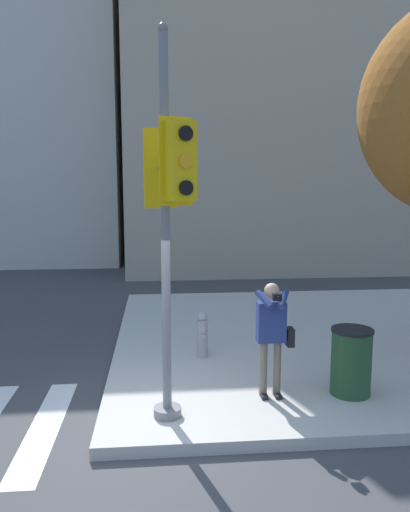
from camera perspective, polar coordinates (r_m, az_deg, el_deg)
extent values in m
plane|color=#424244|center=(6.79, -8.01, -19.91)|extent=(160.00, 160.00, 0.00)
cube|color=#BCB7AD|center=(10.46, 12.70, -9.19)|extent=(8.00, 8.00, 0.17)
cube|color=silver|center=(7.30, -17.79, -18.07)|extent=(0.40, 2.81, 0.01)
cylinder|color=slate|center=(6.89, -4.31, -17.30)|extent=(0.37, 0.37, 0.12)
cylinder|color=slate|center=(6.23, -4.55, 3.01)|extent=(0.12, 0.12, 4.68)
sphere|color=slate|center=(6.46, -4.83, 24.54)|extent=(0.13, 0.13, 0.13)
cylinder|color=slate|center=(6.40, -4.96, 9.96)|extent=(0.10, 0.29, 0.05)
cube|color=#E5B70C|center=(6.66, -5.36, 9.90)|extent=(0.34, 0.29, 0.90)
cube|color=#E5B70C|center=(6.53, -5.16, 9.93)|extent=(0.42, 0.09, 1.02)
cylinder|color=black|center=(6.81, -5.59, 12.39)|extent=(0.17, 0.06, 0.17)
cylinder|color=orange|center=(6.79, -5.56, 9.86)|extent=(0.17, 0.06, 0.17)
cylinder|color=black|center=(6.79, -5.52, 7.33)|extent=(0.17, 0.06, 0.17)
cylinder|color=slate|center=(6.03, -3.87, 10.67)|extent=(0.16, 0.28, 0.05)
cube|color=#E5B70C|center=(5.79, -2.78, 10.77)|extent=(0.37, 0.34, 0.90)
cube|color=#E5B70C|center=(5.91, -3.35, 10.72)|extent=(0.40, 0.19, 1.02)
cylinder|color=black|center=(5.69, -2.20, 13.84)|extent=(0.17, 0.09, 0.17)
cylinder|color=orange|center=(5.67, -2.18, 10.82)|extent=(0.17, 0.09, 0.17)
cylinder|color=black|center=(5.67, -2.16, 7.79)|extent=(0.17, 0.09, 0.17)
cube|color=black|center=(7.46, 6.74, -15.53)|extent=(0.09, 0.24, 0.05)
cube|color=black|center=(7.50, 8.29, -15.42)|extent=(0.09, 0.24, 0.05)
cylinder|color=#6B6051|center=(7.37, 6.69, -12.65)|extent=(0.11, 0.11, 0.81)
cylinder|color=#6B6051|center=(7.41, 8.24, -12.56)|extent=(0.11, 0.11, 0.81)
cube|color=navy|center=(7.17, 7.57, -7.46)|extent=(0.40, 0.22, 0.57)
sphere|color=tan|center=(7.06, 7.64, -3.93)|extent=(0.21, 0.21, 0.21)
cube|color=black|center=(6.77, 8.23, -4.65)|extent=(0.12, 0.10, 0.09)
cylinder|color=black|center=(6.71, 8.37, -4.78)|extent=(0.06, 0.08, 0.06)
cylinder|color=navy|center=(6.92, 6.79, -4.96)|extent=(0.23, 0.35, 0.23)
cylinder|color=navy|center=(6.98, 8.97, -4.88)|extent=(0.23, 0.35, 0.23)
cube|color=black|center=(7.32, 9.66, -9.09)|extent=(0.10, 0.20, 0.26)
cylinder|color=#99999E|center=(8.87, -0.31, -9.39)|extent=(0.19, 0.19, 0.67)
sphere|color=#99999E|center=(8.76, -0.31, -6.95)|extent=(0.17, 0.17, 0.17)
cylinder|color=#99999E|center=(8.73, -0.23, -9.18)|extent=(0.09, 0.06, 0.09)
cylinder|color=#234728|center=(7.65, 16.35, -11.63)|extent=(0.57, 0.57, 0.93)
cylinder|color=black|center=(7.50, 16.51, -8.14)|extent=(0.60, 0.60, 0.04)
cube|color=tan|center=(23.43, 13.67, 13.39)|extent=(17.15, 11.94, 10.66)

